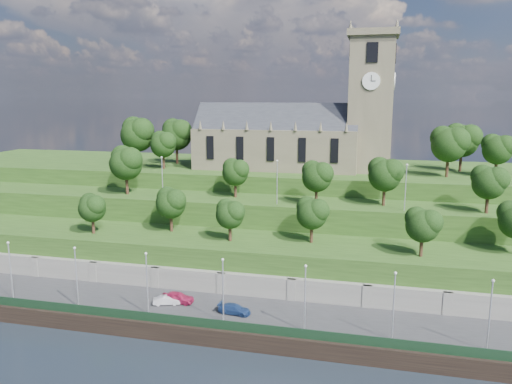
% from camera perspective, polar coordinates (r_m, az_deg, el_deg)
% --- Properties ---
extents(ground, '(320.00, 320.00, 0.00)m').
position_cam_1_polar(ground, '(61.70, -2.57, -17.49)').
color(ground, black).
rests_on(ground, ground).
extents(promenade, '(160.00, 12.00, 2.00)m').
position_cam_1_polar(promenade, '(66.41, -1.10, -14.35)').
color(promenade, '#2D2D30').
rests_on(promenade, ground).
extents(quay_wall, '(160.00, 0.50, 2.20)m').
position_cam_1_polar(quay_wall, '(61.14, -2.59, -16.61)').
color(quay_wall, black).
rests_on(quay_wall, ground).
extents(fence, '(160.00, 0.10, 1.20)m').
position_cam_1_polar(fence, '(61.02, -2.43, -15.08)').
color(fence, '#17331D').
rests_on(fence, promenade).
extents(retaining_wall, '(160.00, 2.10, 5.00)m').
position_cam_1_polar(retaining_wall, '(71.12, 0.12, -11.26)').
color(retaining_wall, slate).
rests_on(retaining_wall, ground).
extents(embankment_lower, '(160.00, 12.00, 8.00)m').
position_cam_1_polar(embankment_lower, '(76.08, 1.18, -8.55)').
color(embankment_lower, '#254517').
rests_on(embankment_lower, ground).
extents(embankment_upper, '(160.00, 10.00, 12.00)m').
position_cam_1_polar(embankment_upper, '(85.76, 2.76, -4.90)').
color(embankment_upper, '#254517').
rests_on(embankment_upper, ground).
extents(hilltop, '(160.00, 32.00, 15.00)m').
position_cam_1_polar(hilltop, '(105.52, 4.89, -1.08)').
color(hilltop, '#254517').
rests_on(hilltop, ground).
extents(church, '(38.60, 12.35, 27.60)m').
position_cam_1_polar(church, '(99.39, 5.13, 6.93)').
color(church, brown).
rests_on(church, hilltop).
extents(trees_lower, '(67.07, 8.72, 7.35)m').
position_cam_1_polar(trees_lower, '(73.12, 4.56, -2.31)').
color(trees_lower, '#331E14').
rests_on(trees_lower, embankment_lower).
extents(trees_upper, '(65.55, 7.71, 8.73)m').
position_cam_1_polar(trees_upper, '(82.44, 3.27, 2.47)').
color(trees_upper, '#331E14').
rests_on(trees_upper, embankment_upper).
extents(trees_hilltop, '(75.42, 15.64, 10.23)m').
position_cam_1_polar(trees_hilltop, '(98.52, 3.79, 6.19)').
color(trees_hilltop, '#331E14').
rests_on(trees_hilltop, hilltop).
extents(lamp_posts_promenade, '(60.36, 0.36, 8.25)m').
position_cam_1_polar(lamp_posts_promenade, '(61.55, -3.79, -10.66)').
color(lamp_posts_promenade, '#B2B2B7').
rests_on(lamp_posts_promenade, promenade).
extents(lamp_posts_upper, '(40.36, 0.36, 7.29)m').
position_cam_1_polar(lamp_posts_upper, '(80.65, 2.43, 1.55)').
color(lamp_posts_upper, '#B2B2B7').
rests_on(lamp_posts_upper, embankment_upper).
extents(car_left, '(4.47, 1.87, 1.51)m').
position_cam_1_polar(car_left, '(69.21, -8.96, -11.82)').
color(car_left, '#A91C47').
rests_on(car_left, promenade).
extents(car_middle, '(3.81, 2.36, 1.19)m').
position_cam_1_polar(car_middle, '(68.99, -10.16, -12.08)').
color(car_middle, '#B1B0B5').
rests_on(car_middle, promenade).
extents(car_right, '(4.42, 2.18, 1.23)m').
position_cam_1_polar(car_right, '(65.39, -2.48, -13.22)').
color(car_right, navy).
rests_on(car_right, promenade).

